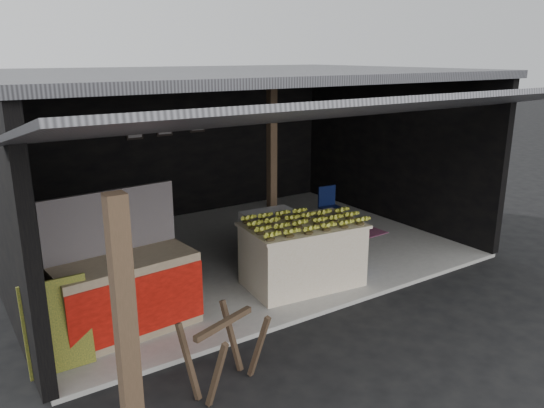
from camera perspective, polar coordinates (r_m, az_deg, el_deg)
ground at (r=7.13m, az=6.60°, el=-11.43°), size 80.00×80.00×0.00m
concrete_slab at (r=8.99m, az=-3.75°, el=-5.20°), size 7.00×5.00×0.06m
shophouse at (r=8.74m, az=-5.04°, el=8.20°), size 7.40×7.29×3.02m
banana_table at (r=7.56m, az=3.30°, el=-5.42°), size 1.74×1.19×0.91m
banana_pile at (r=7.38m, az=3.37°, el=-1.50°), size 1.61×1.07×0.18m
white_crate at (r=8.11m, az=-0.17°, el=-3.93°), size 0.84×0.60×0.90m
neighbor_stall at (r=6.54m, az=-15.40°, el=-9.07°), size 1.67×0.86×1.67m
green_signboard at (r=6.02m, az=-22.05°, el=-12.06°), size 0.66×0.17×0.99m
sawhorse at (r=5.43m, az=-5.15°, el=-14.98°), size 0.85×0.84×0.75m
water_barrel at (r=8.21m, az=8.01°, el=-5.46°), size 0.31×0.31×0.46m
plastic_chair at (r=10.07m, az=6.17°, el=0.03°), size 0.40×0.40×0.80m
magenta_rug at (r=9.87m, az=7.36°, el=-3.14°), size 1.54×1.06×0.01m
picture_frames at (r=10.56m, az=-11.34°, el=8.34°), size 1.62×0.04×0.46m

